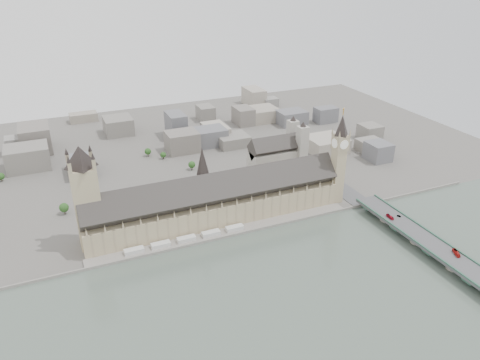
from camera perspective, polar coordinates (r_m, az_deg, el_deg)
name	(u,v)px	position (r m, az deg, el deg)	size (l,w,h in m)	color
ground	(223,230)	(470.89, -2.13, -6.12)	(900.00, 900.00, 0.00)	#595651
river_thames	(308,343)	(354.31, 8.27, -19.07)	(600.00, 600.00, 0.00)	#485449
embankment_wall	(228,236)	(458.26, -1.44, -6.87)	(600.00, 1.50, 3.00)	slate
river_terrace	(225,233)	(464.43, -1.79, -6.47)	(270.00, 15.00, 2.00)	slate
terrace_tents	(186,239)	(452.49, -6.56, -7.14)	(118.00, 7.00, 4.00)	silver
palace_of_westminster	(215,202)	(475.53, -3.04, -2.64)	(265.00, 40.73, 55.44)	tan
elizabeth_tower	(339,153)	(510.77, 12.01, 3.26)	(17.00, 17.00, 107.50)	tan
victoria_tower	(85,192)	(444.47, -18.32, -1.43)	(30.00, 30.00, 100.00)	tan
central_tower	(203,169)	(462.34, -4.58, 1.31)	(13.00, 13.00, 48.00)	#9C8F6B
westminster_bridge	(412,234)	(483.73, 20.20, -6.23)	(25.00, 325.00, 10.25)	#474749
bridge_parapets	(448,254)	(455.79, 24.03, -8.20)	(25.00, 235.00, 1.15)	#315A48
westminster_abbey	(278,156)	(577.98, 4.64, 2.89)	(68.00, 36.00, 64.00)	#A19991
city_skyline_inland	(159,135)	(675.27, -9.82, 5.46)	(720.00, 360.00, 38.00)	gray
park_trees	(194,200)	(513.62, -5.63, -2.38)	(110.00, 30.00, 15.00)	#20481A
red_bus_north	(390,217)	(493.60, 17.81, -4.29)	(2.33, 9.97, 2.78)	red
red_bus_south	(456,253)	(457.84, 24.86, -8.07)	(2.70, 11.55, 3.22)	red
car_silver	(399,216)	(499.41, 18.81, -4.18)	(1.43, 4.11, 1.35)	gray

